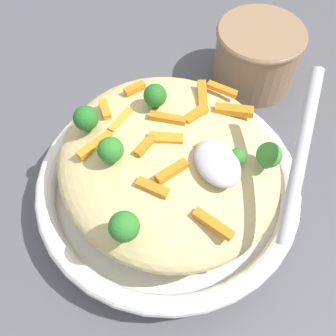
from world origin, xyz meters
The scene contains 26 objects.
ground_plane centered at (0.00, 0.00, 0.00)m, with size 2.40×2.40×0.00m, color #4C4C51.
serving_bowl centered at (0.00, 0.00, 0.03)m, with size 0.30×0.30×0.05m.
pasta_mound centered at (0.00, 0.00, 0.08)m, with size 0.25×0.23×0.07m, color #D1BA7A.
carrot_piece_0 centered at (-0.02, 0.04, 0.11)m, with size 0.03×0.01×0.01m, color orange.
carrot_piece_1 centered at (0.03, -0.01, 0.11)m, with size 0.03×0.01×0.01m, color orange.
carrot_piece_2 centered at (0.04, -0.03, 0.11)m, with size 0.03×0.01×0.01m, color orange.
carrot_piece_3 centered at (-0.01, 0.00, 0.11)m, with size 0.03×0.01×0.01m, color orange.
carrot_piece_4 centered at (-0.07, -0.04, 0.11)m, with size 0.02×0.01×0.01m, color orange.
carrot_piece_5 centered at (0.09, 0.00, 0.11)m, with size 0.04×0.01×0.01m, color orange.
carrot_piece_6 centered at (-0.05, 0.09, 0.11)m, with size 0.03×0.01×0.01m, color orange.
carrot_piece_7 centered at (-0.01, -0.02, 0.11)m, with size 0.03×0.01×0.01m, color orange.
carrot_piece_8 centered at (-0.01, 0.08, 0.11)m, with size 0.04×0.01×0.01m, color orange.
carrot_piece_9 centered at (-0.05, 0.06, 0.11)m, with size 0.04×0.01×0.01m, color orange.
carrot_piece_10 centered at (-0.03, 0.01, 0.11)m, with size 0.04×0.01×0.01m, color orange.
carrot_piece_11 centered at (-0.05, -0.03, 0.11)m, with size 0.03×0.01×0.01m, color orange.
carrot_piece_12 centered at (-0.09, 0.00, 0.11)m, with size 0.02×0.01×0.01m, color orange.
carrot_piece_13 centered at (-0.03, -0.07, 0.11)m, with size 0.04×0.01×0.01m, color orange.
carrot_piece_14 centered at (0.03, 0.03, 0.11)m, with size 0.03×0.01×0.01m, color orange.
broccoli_floret_0 centered at (0.07, -0.07, 0.12)m, with size 0.03×0.03×0.03m.
broccoli_floret_1 centered at (-0.01, -0.06, 0.12)m, with size 0.03×0.03×0.03m.
broccoli_floret_2 centered at (0.06, 0.08, 0.12)m, with size 0.02×0.02×0.03m.
broccoli_floret_3 centered at (-0.06, -0.06, 0.12)m, with size 0.03×0.03×0.03m.
broccoli_floret_4 centered at (0.04, 0.05, 0.11)m, with size 0.02×0.02×0.02m.
broccoli_floret_5 centered at (-0.05, 0.01, 0.12)m, with size 0.02×0.02×0.03m.
serving_spoon centered at (0.06, 0.05, 0.13)m, with size 0.13×0.12×0.09m.
companion_bowl centered at (-0.13, 0.20, 0.05)m, with size 0.12×0.12×0.09m.
Camera 1 is at (0.22, -0.10, 0.43)m, focal length 43.12 mm.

